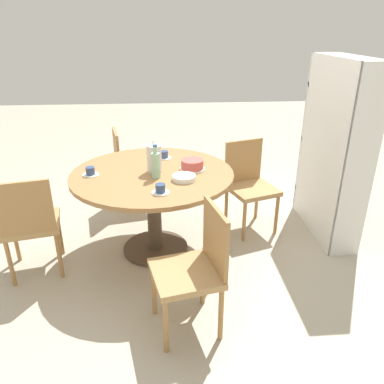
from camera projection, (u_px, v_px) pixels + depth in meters
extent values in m
plane|color=#B2A893|center=(156.00, 249.00, 3.44)|extent=(14.00, 14.00, 0.00)
cylinder|color=#473828|center=(156.00, 248.00, 3.44)|extent=(0.58, 0.58, 0.03)
cylinder|color=#473828|center=(154.00, 213.00, 3.29)|extent=(0.12, 0.12, 0.69)
cylinder|color=#9E7042|center=(152.00, 174.00, 3.14)|extent=(1.37, 1.37, 0.04)
cylinder|color=#A87A47|center=(156.00, 192.00, 4.12)|extent=(0.03, 0.03, 0.41)
cylinder|color=#A87A47|center=(150.00, 180.00, 4.43)|extent=(0.03, 0.03, 0.41)
cylinder|color=#A87A47|center=(123.00, 196.00, 4.03)|extent=(0.03, 0.03, 0.41)
cylinder|color=#A87A47|center=(120.00, 183.00, 4.34)|extent=(0.03, 0.03, 0.41)
cube|color=tan|center=(136.00, 169.00, 4.14)|extent=(0.50, 0.50, 0.04)
cube|color=#A87A47|center=(117.00, 150.00, 3.99)|extent=(0.40, 0.11, 0.42)
cylinder|color=#A87A47|center=(60.00, 234.00, 3.29)|extent=(0.03, 0.03, 0.41)
cylinder|color=#A87A47|center=(16.00, 240.00, 3.20)|extent=(0.03, 0.03, 0.41)
cylinder|color=#A87A47|center=(59.00, 256.00, 2.98)|extent=(0.03, 0.03, 0.41)
cylinder|color=#A87A47|center=(10.00, 264.00, 2.88)|extent=(0.03, 0.03, 0.41)
cube|color=tan|center=(32.00, 224.00, 3.00)|extent=(0.50, 0.50, 0.04)
cube|color=#A87A47|center=(24.00, 209.00, 2.73)|extent=(0.12, 0.39, 0.42)
cylinder|color=#A87A47|center=(154.00, 290.00, 2.60)|extent=(0.03, 0.03, 0.41)
cylinder|color=#A87A47|center=(166.00, 326.00, 2.29)|extent=(0.03, 0.03, 0.41)
cylinder|color=#A87A47|center=(203.00, 280.00, 2.70)|extent=(0.03, 0.03, 0.41)
cylinder|color=#A87A47|center=(221.00, 314.00, 2.38)|extent=(0.03, 0.03, 0.41)
cube|color=tan|center=(186.00, 274.00, 2.40)|extent=(0.50, 0.50, 0.04)
cube|color=#A87A47|center=(215.00, 238.00, 2.36)|extent=(0.39, 0.11, 0.42)
cylinder|color=#A87A47|center=(244.00, 222.00, 3.50)|extent=(0.03, 0.03, 0.41)
cylinder|color=#A87A47|center=(276.00, 215.00, 3.63)|extent=(0.03, 0.03, 0.41)
cylinder|color=#A87A47|center=(226.00, 206.00, 3.80)|extent=(0.03, 0.03, 0.41)
cylinder|color=#A87A47|center=(257.00, 200.00, 3.93)|extent=(0.03, 0.03, 0.41)
cube|color=tan|center=(252.00, 190.00, 3.62)|extent=(0.53, 0.53, 0.04)
cube|color=#A87A47|center=(243.00, 161.00, 3.69)|extent=(0.15, 0.39, 0.42)
cube|color=silver|center=(358.00, 168.00, 3.03)|extent=(0.04, 0.28, 1.65)
cube|color=silver|center=(315.00, 137.00, 3.88)|extent=(0.04, 0.28, 1.65)
cube|color=silver|center=(320.00, 151.00, 3.45)|extent=(0.98, 0.02, 1.65)
cube|color=silver|center=(322.00, 227.00, 3.79)|extent=(0.91, 0.27, 0.04)
cube|color=silver|center=(326.00, 199.00, 3.66)|extent=(0.91, 0.27, 0.04)
cube|color=silver|center=(331.00, 167.00, 3.52)|extent=(0.91, 0.27, 0.04)
cube|color=silver|center=(337.00, 133.00, 3.39)|extent=(0.91, 0.27, 0.04)
cube|color=silver|center=(343.00, 96.00, 3.25)|extent=(0.91, 0.27, 0.04)
cube|color=silver|center=(349.00, 58.00, 3.13)|extent=(0.91, 0.27, 0.04)
cube|color=gold|center=(334.00, 230.00, 3.48)|extent=(0.34, 0.21, 0.21)
cube|color=#234793|center=(312.00, 203.00, 3.99)|extent=(0.34, 0.21, 0.23)
cube|color=black|center=(339.00, 199.00, 3.35)|extent=(0.35, 0.21, 0.23)
cube|color=black|center=(316.00, 177.00, 3.86)|extent=(0.35, 0.21, 0.20)
cube|color=#703384|center=(346.00, 166.00, 3.21)|extent=(0.33, 0.21, 0.21)
cube|color=#234793|center=(320.00, 144.00, 3.73)|extent=(0.33, 0.21, 0.24)
cube|color=beige|center=(353.00, 126.00, 3.07)|extent=(0.33, 0.21, 0.24)
cube|color=#234793|center=(325.00, 111.00, 3.59)|extent=(0.33, 0.21, 0.24)
cube|color=gold|center=(358.00, 83.00, 2.96)|extent=(0.40, 0.21, 0.26)
cube|color=teal|center=(332.00, 75.00, 3.42)|extent=(0.40, 0.21, 0.26)
cylinder|color=silver|center=(154.00, 159.00, 3.10)|extent=(0.12, 0.12, 0.23)
cone|color=silver|center=(154.00, 144.00, 3.05)|extent=(0.11, 0.11, 0.02)
sphere|color=silver|center=(153.00, 142.00, 3.04)|extent=(0.02, 0.02, 0.02)
cylinder|color=#99C6A3|center=(156.00, 166.00, 2.98)|extent=(0.07, 0.07, 0.21)
cylinder|color=#99C6A3|center=(155.00, 150.00, 2.93)|extent=(0.03, 0.03, 0.06)
cylinder|color=#2D5184|center=(155.00, 146.00, 2.91)|extent=(0.04, 0.04, 0.01)
cylinder|color=white|center=(192.00, 169.00, 3.19)|extent=(0.22, 0.22, 0.01)
cylinder|color=#C65651|center=(192.00, 164.00, 3.17)|extent=(0.19, 0.19, 0.08)
cylinder|color=white|center=(161.00, 193.00, 2.74)|extent=(0.13, 0.13, 0.01)
cylinder|color=#334775|center=(160.00, 188.00, 2.73)|extent=(0.07, 0.07, 0.06)
cylinder|color=white|center=(164.00, 158.00, 3.46)|extent=(0.13, 0.13, 0.01)
cylinder|color=#334775|center=(164.00, 154.00, 3.44)|extent=(0.07, 0.07, 0.06)
cylinder|color=white|center=(91.00, 175.00, 3.07)|extent=(0.13, 0.13, 0.01)
cylinder|color=#334775|center=(90.00, 171.00, 3.06)|extent=(0.07, 0.07, 0.06)
cylinder|color=white|center=(184.00, 179.00, 2.97)|extent=(0.19, 0.19, 0.01)
cylinder|color=white|center=(184.00, 178.00, 2.97)|extent=(0.19, 0.19, 0.01)
cylinder|color=white|center=(184.00, 177.00, 2.96)|extent=(0.19, 0.19, 0.01)
cylinder|color=white|center=(184.00, 176.00, 2.96)|extent=(0.19, 0.19, 0.01)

